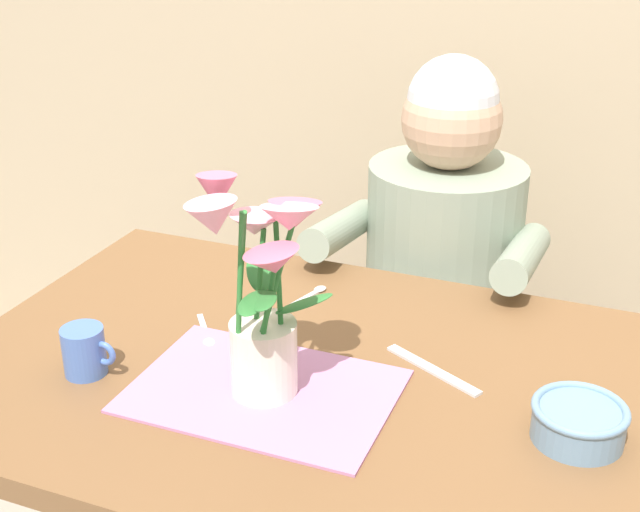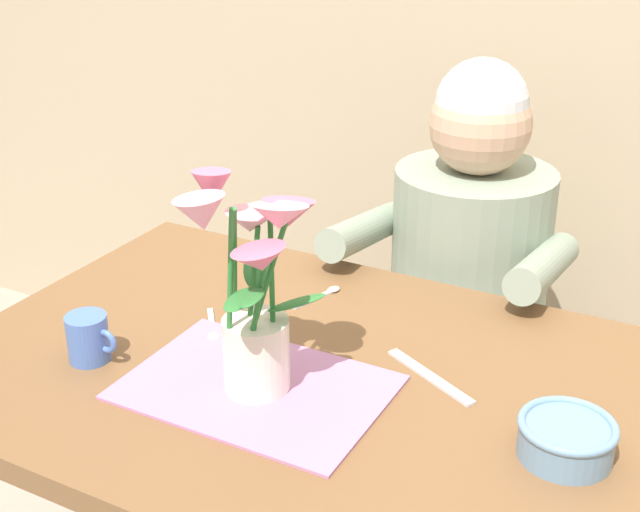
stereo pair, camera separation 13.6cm
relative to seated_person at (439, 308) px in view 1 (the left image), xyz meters
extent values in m
cube|color=brown|center=(-0.05, -0.62, 0.16)|extent=(1.20, 0.80, 0.04)
cylinder|color=brown|center=(-0.59, -0.28, -0.21)|extent=(0.06, 0.06, 0.70)
cylinder|color=#4C4C56|center=(0.00, 0.00, -0.36)|extent=(0.30, 0.30, 0.40)
cylinder|color=gray|center=(0.00, 0.00, 0.09)|extent=(0.34, 0.34, 0.50)
sphere|color=tan|center=(0.00, 0.00, 0.44)|extent=(0.21, 0.21, 0.21)
sphere|color=silver|center=(0.00, 0.00, 0.48)|extent=(0.19, 0.19, 0.19)
cylinder|color=gray|center=(-0.19, -0.14, 0.22)|extent=(0.07, 0.33, 0.12)
cylinder|color=gray|center=(0.19, -0.14, 0.22)|extent=(0.07, 0.33, 0.12)
cube|color=#B275A3|center=(-0.10, -0.70, 0.18)|extent=(0.40, 0.28, 0.00)
cylinder|color=silver|center=(-0.10, -0.70, 0.24)|extent=(0.10, 0.10, 0.12)
cylinder|color=#2D7533|center=(-0.08, -0.70, 0.37)|extent=(0.04, 0.07, 0.20)
cone|color=pink|center=(-0.06, -0.70, 0.47)|extent=(0.11, 0.11, 0.05)
sphere|color=#E5D14C|center=(-0.06, -0.70, 0.48)|extent=(0.02, 0.02, 0.02)
cylinder|color=#2D7533|center=(-0.08, -0.68, 0.36)|extent=(0.03, 0.04, 0.20)
cone|color=#DB6684|center=(-0.07, -0.66, 0.46)|extent=(0.09, 0.10, 0.05)
sphere|color=#E5D14C|center=(-0.07, -0.66, 0.47)|extent=(0.02, 0.02, 0.02)
cylinder|color=#2D7533|center=(-0.11, -0.69, 0.35)|extent=(0.02, 0.03, 0.18)
cone|color=pink|center=(-0.13, -0.67, 0.44)|extent=(0.11, 0.11, 0.04)
sphere|color=#E5D14C|center=(-0.13, -0.67, 0.45)|extent=(0.02, 0.02, 0.02)
cylinder|color=#2D7533|center=(-0.13, -0.70, 0.38)|extent=(0.06, 0.08, 0.22)
cone|color=#DB6684|center=(-0.17, -0.71, 0.50)|extent=(0.08, 0.08, 0.06)
sphere|color=#E5D14C|center=(-0.17, -0.71, 0.50)|extent=(0.02, 0.02, 0.02)
cylinder|color=#2D7533|center=(-0.12, -0.74, 0.38)|extent=(0.02, 0.01, 0.23)
cone|color=pink|center=(-0.13, -0.78, 0.49)|extent=(0.09, 0.08, 0.06)
sphere|color=#E5D14C|center=(-0.13, -0.78, 0.49)|extent=(0.02, 0.02, 0.02)
cylinder|color=#2D7533|center=(-0.08, -0.72, 0.34)|extent=(0.03, 0.03, 0.16)
cone|color=#DB6684|center=(-0.06, -0.75, 0.42)|extent=(0.10, 0.09, 0.05)
sphere|color=#E5D14C|center=(-0.06, -0.75, 0.43)|extent=(0.02, 0.02, 0.02)
ellipsoid|color=#2D7533|center=(-0.13, -0.65, 0.36)|extent=(0.08, 0.10, 0.04)
ellipsoid|color=#2D7533|center=(-0.09, -0.76, 0.36)|extent=(0.06, 0.10, 0.02)
ellipsoid|color=#2D7533|center=(-0.07, -0.76, 0.37)|extent=(0.08, 0.10, 0.04)
ellipsoid|color=#2D7533|center=(-0.05, -0.67, 0.33)|extent=(0.09, 0.08, 0.04)
cylinder|color=#6689A8|center=(0.36, -0.65, 0.20)|extent=(0.13, 0.13, 0.05)
torus|color=#6689A8|center=(0.36, -0.65, 0.23)|extent=(0.14, 0.14, 0.01)
cube|color=silver|center=(0.12, -0.55, 0.18)|extent=(0.18, 0.10, 0.00)
cylinder|color=#476BB7|center=(-0.39, -0.76, 0.22)|extent=(0.07, 0.07, 0.08)
torus|color=#476BB7|center=(-0.35, -0.76, 0.22)|extent=(0.04, 0.01, 0.04)
cube|color=silver|center=(-0.17, -0.40, 0.18)|extent=(0.04, 0.10, 0.00)
ellipsoid|color=silver|center=(-0.15, -0.35, 0.18)|extent=(0.03, 0.03, 0.01)
cube|color=silver|center=(-0.29, -0.56, 0.18)|extent=(0.07, 0.09, 0.00)
ellipsoid|color=silver|center=(-0.25, -0.61, 0.18)|extent=(0.03, 0.03, 0.01)
camera|label=1|loc=(0.39, -1.72, 0.92)|focal=48.51mm
camera|label=2|loc=(0.52, -1.66, 0.92)|focal=48.51mm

